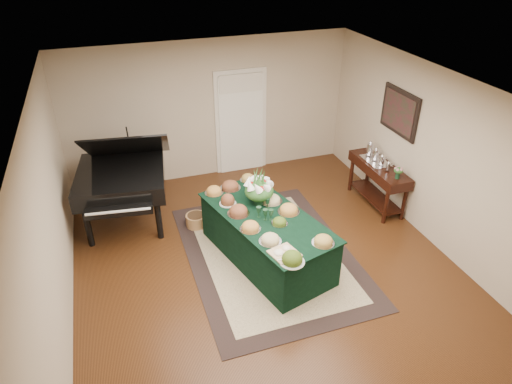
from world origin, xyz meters
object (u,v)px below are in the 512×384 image
object	(u,v)px
floral_centerpiece	(259,188)
buffet_table	(266,238)
grand_piano	(122,178)
mahogany_sideboard	(379,174)

from	to	relation	value
floral_centerpiece	buffet_table	bearing A→B (deg)	-92.36
floral_centerpiece	grand_piano	world-z (taller)	grand_piano
floral_centerpiece	mahogany_sideboard	size ratio (longest dim) A/B	0.33
floral_centerpiece	grand_piano	bearing A→B (deg)	144.93
buffet_table	mahogany_sideboard	bearing A→B (deg)	19.21
buffet_table	floral_centerpiece	bearing A→B (deg)	87.64
grand_piano	floral_centerpiece	bearing A→B (deg)	-35.07
grand_piano	mahogany_sideboard	distance (m)	4.42
buffet_table	mahogany_sideboard	size ratio (longest dim) A/B	1.75
grand_piano	buffet_table	bearing A→B (deg)	-42.15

